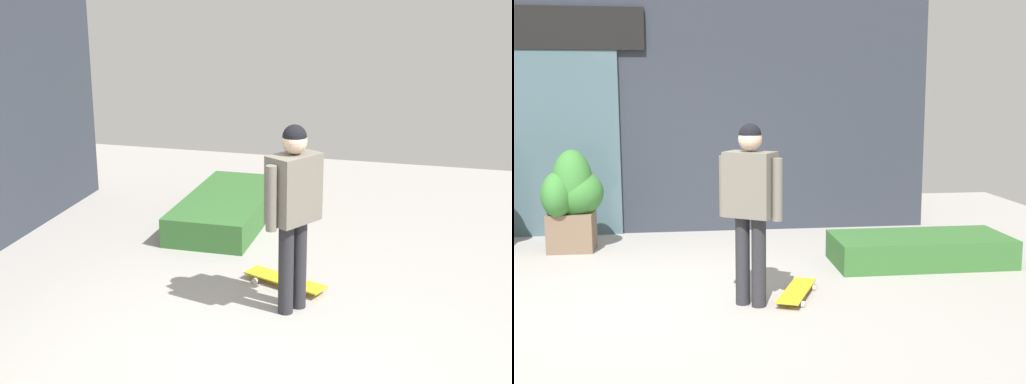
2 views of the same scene
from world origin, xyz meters
The scene contains 4 objects.
ground_plane centered at (0.00, 0.00, 0.00)m, with size 12.00×12.00×0.00m, color #9E9993.
skateboarder centered at (0.84, -0.10, 1.00)m, with size 0.53×0.45×1.63m.
skateboard centered at (1.29, 0.07, 0.06)m, with size 0.50×0.83×0.08m.
hedge_ledge centered at (2.86, 1.10, 0.16)m, with size 1.95×0.90×0.32m, color #33662D.
Camera 1 is at (-4.78, -1.26, 2.86)m, focal length 51.19 mm.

